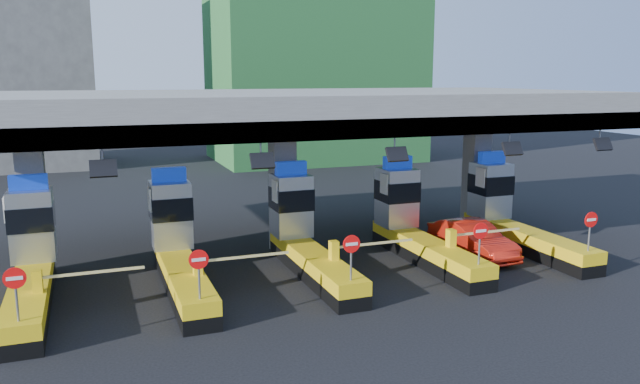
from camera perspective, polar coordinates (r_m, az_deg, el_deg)
name	(u,v)px	position (r m, az deg, el deg)	size (l,w,h in m)	color
ground	(305,269)	(25.29, -1.35, -7.09)	(120.00, 120.00, 0.00)	black
toll_canopy	(283,112)	(26.87, -3.43, 7.27)	(28.00, 12.09, 7.00)	slate
toll_lane_far_left	(31,259)	(23.97, -24.91, -5.61)	(4.43, 8.00, 4.16)	black
toll_lane_left	(177,246)	(24.06, -12.94, -4.82)	(4.43, 8.00, 4.16)	black
toll_lane_center	(303,234)	(25.16, -1.57, -3.87)	(4.43, 8.00, 4.16)	black
toll_lane_right	(413,224)	(27.15, 8.48, -2.90)	(4.43, 8.00, 4.16)	black
toll_lane_far_right	(509,215)	(29.85, 16.91, -2.02)	(4.43, 8.00, 4.16)	black
bg_building_scaffold	(313,4)	(58.61, -0.60, 16.78)	(18.00, 12.00, 28.00)	#1E5926
bg_building_concrete	(3,60)	(59.09, -26.98, 10.75)	(14.00, 10.00, 18.00)	#4C4C49
red_car	(472,239)	(27.57, 13.74, -4.23)	(1.63, 4.67, 1.54)	red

